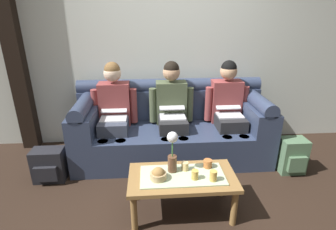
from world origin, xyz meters
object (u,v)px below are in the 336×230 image
coffee_table (182,180)px  backpack_left (49,165)px  cup_far_left (213,176)px  backpack_right (292,156)px  person_middle (172,108)px  cup_far_center (185,166)px  snack_bowl (158,175)px  person_left (114,109)px  flower_vase (172,152)px  cup_near_left (195,175)px  person_right (228,106)px  cup_near_right (208,164)px  couch (172,129)px

coffee_table → backpack_left: coffee_table is taller
cup_far_left → backpack_right: size_ratio=0.23×
person_middle → cup_far_center: size_ratio=15.59×
coffee_table → snack_bowl: bearing=-168.6°
person_left → flower_vase: (0.63, -1.01, -0.05)m
cup_near_left → cup_far_left: bearing=-12.9°
person_right → backpack_left: bearing=-167.5°
backpack_right → backpack_left: bearing=179.3°
person_left → person_middle: size_ratio=1.00×
cup_near_left → cup_far_center: bearing=114.9°
flower_vase → backpack_right: flower_vase is taller
cup_near_left → snack_bowl: bearing=175.6°
coffee_table → cup_far_center: size_ratio=12.35×
flower_vase → person_middle: bearing=85.2°
person_left → cup_near_right: size_ratio=15.13×
person_middle → coffee_table: (0.00, -1.08, -0.32)m
couch → person_right: (0.71, -0.00, 0.29)m
couch → cup_far_left: 1.22m
coffee_table → cup_near_left: size_ratio=11.47×
cup_far_left → cup_far_center: bearing=140.8°
cup_near_right → cup_far_left: bearing=-89.3°
coffee_table → backpack_right: backpack_right is taller
person_right → flower_vase: (-0.80, -1.01, -0.05)m
cup_near_left → cup_far_center: cup_near_left is taller
couch → cup_near_left: couch is taller
snack_bowl → cup_far_center: bearing=25.7°
person_right → coffee_table: 1.33m
backpack_right → couch: bearing=159.5°
backpack_left → flower_vase: bearing=-22.2°
couch → person_middle: person_middle is taller
cup_near_left → backpack_right: 1.44m
cup_far_center → couch: bearing=91.9°
couch → cup_near_right: couch is taller
person_left → snack_bowl: (0.49, -1.12, -0.21)m
cup_far_center → cup_far_left: size_ratio=0.84×
person_right → cup_far_center: bearing=-124.1°
person_middle → cup_near_right: bearing=-75.4°
couch → backpack_right: 1.47m
person_left → flower_vase: 1.19m
cup_near_left → flower_vase: bearing=143.9°
cup_near_left → backpack_right: (1.27, 0.64, -0.24)m
person_left → cup_near_left: (0.81, -1.15, -0.21)m
cup_near_left → backpack_left: size_ratio=0.23×
backpack_left → person_middle: bearing=18.5°
person_middle → cup_near_right: (0.25, -0.97, -0.22)m
flower_vase → backpack_left: bearing=157.8°
cup_near_left → backpack_right: cup_near_left is taller
person_left → person_middle: (0.71, -0.00, 0.00)m
couch → cup_near_right: bearing=-75.5°
couch → person_middle: (0.00, -0.00, 0.29)m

